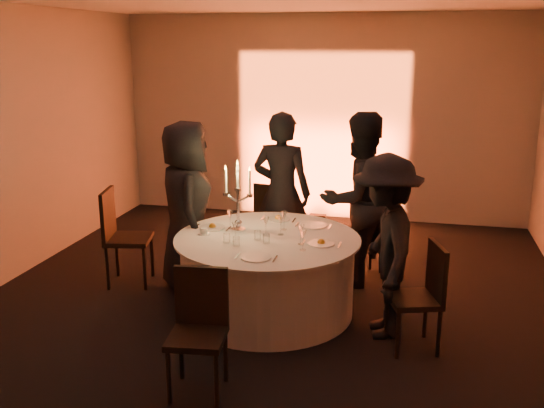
% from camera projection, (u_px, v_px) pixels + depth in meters
% --- Properties ---
extents(floor, '(7.00, 7.00, 0.00)m').
position_uv_depth(floor, '(267.00, 311.00, 6.04)').
color(floor, black).
rests_on(floor, ground).
extents(wall_back, '(7.00, 0.00, 7.00)m').
position_uv_depth(wall_back, '(322.00, 118.00, 8.94)').
color(wall_back, '#AAA49D').
rests_on(wall_back, floor).
extents(wall_front, '(7.00, 0.00, 7.00)m').
position_uv_depth(wall_front, '(58.00, 332.00, 2.36)').
color(wall_front, '#AAA49D').
rests_on(wall_front, floor).
extents(uplighter_fixture, '(0.25, 0.12, 0.10)m').
position_uv_depth(uplighter_fixture, '(317.00, 218.00, 9.04)').
color(uplighter_fixture, black).
rests_on(uplighter_fixture, floor).
extents(banquet_table, '(1.80, 1.80, 0.77)m').
position_uv_depth(banquet_table, '(267.00, 275.00, 5.94)').
color(banquet_table, black).
rests_on(banquet_table, floor).
extents(chair_left, '(0.55, 0.55, 1.06)m').
position_uv_depth(chair_left, '(120.00, 231.00, 6.58)').
color(chair_left, black).
rests_on(chair_left, floor).
extents(chair_back_left, '(0.46, 0.46, 0.90)m').
position_uv_depth(chair_back_left, '(272.00, 214.00, 7.59)').
color(chair_back_left, black).
rests_on(chair_back_left, floor).
extents(chair_back_right, '(0.54, 0.54, 0.88)m').
position_uv_depth(chair_back_right, '(371.00, 237.00, 6.73)').
color(chair_back_right, black).
rests_on(chair_back_right, floor).
extents(chair_right, '(0.52, 0.52, 0.94)m').
position_uv_depth(chair_right, '(423.00, 291.00, 5.18)').
color(chair_right, black).
rests_on(chair_right, floor).
extents(chair_front, '(0.46, 0.46, 0.95)m').
position_uv_depth(chair_front, '(199.00, 323.00, 4.58)').
color(chair_front, black).
rests_on(chair_front, floor).
extents(guest_left, '(0.89, 1.04, 1.81)m').
position_uv_depth(guest_left, '(187.00, 206.00, 6.43)').
color(guest_left, black).
rests_on(guest_left, floor).
extents(guest_back_left, '(0.71, 0.50, 1.86)m').
position_uv_depth(guest_back_left, '(282.00, 193.00, 6.89)').
color(guest_back_left, black).
rests_on(guest_back_left, floor).
extents(guest_back_right, '(1.17, 1.14, 1.89)m').
position_uv_depth(guest_back_right, '(359.00, 200.00, 6.53)').
color(guest_back_right, black).
rests_on(guest_back_right, floor).
extents(guest_right, '(0.81, 1.17, 1.67)m').
position_uv_depth(guest_right, '(385.00, 247.00, 5.37)').
color(guest_right, black).
rests_on(guest_right, floor).
extents(plate_left, '(0.36, 0.26, 0.08)m').
position_uv_depth(plate_left, '(212.00, 226.00, 6.12)').
color(plate_left, white).
rests_on(plate_left, banquet_table).
extents(plate_back_left, '(0.36, 0.24, 0.08)m').
position_uv_depth(plate_back_left, '(278.00, 218.00, 6.41)').
color(plate_back_left, white).
rests_on(plate_back_left, banquet_table).
extents(plate_back_right, '(0.35, 0.28, 0.01)m').
position_uv_depth(plate_back_right, '(313.00, 225.00, 6.19)').
color(plate_back_right, white).
rests_on(plate_back_right, banquet_table).
extents(plate_right, '(0.36, 0.25, 0.08)m').
position_uv_depth(plate_right, '(321.00, 242.00, 5.63)').
color(plate_right, white).
rests_on(plate_right, banquet_table).
extents(plate_front, '(0.36, 0.27, 0.01)m').
position_uv_depth(plate_front, '(256.00, 257.00, 5.28)').
color(plate_front, white).
rests_on(plate_front, banquet_table).
extents(coffee_cup, '(0.11, 0.11, 0.07)m').
position_uv_depth(coffee_cup, '(204.00, 231.00, 5.92)').
color(coffee_cup, white).
rests_on(coffee_cup, banquet_table).
extents(candelabra, '(0.30, 0.14, 0.72)m').
position_uv_depth(candelabra, '(238.00, 207.00, 5.98)').
color(candelabra, silver).
rests_on(candelabra, banquet_table).
extents(wine_glass_a, '(0.07, 0.07, 0.19)m').
position_uv_depth(wine_glass_a, '(230.00, 215.00, 6.07)').
color(wine_glass_a, white).
rests_on(wine_glass_a, banquet_table).
extents(wine_glass_b, '(0.07, 0.07, 0.19)m').
position_uv_depth(wine_glass_b, '(235.00, 228.00, 5.67)').
color(wine_glass_b, white).
rests_on(wine_glass_b, banquet_table).
extents(wine_glass_c, '(0.07, 0.07, 0.19)m').
position_uv_depth(wine_glass_c, '(284.00, 217.00, 6.04)').
color(wine_glass_c, white).
rests_on(wine_glass_c, banquet_table).
extents(wine_glass_d, '(0.07, 0.07, 0.19)m').
position_uv_depth(wine_glass_d, '(303.00, 236.00, 5.44)').
color(wine_glass_d, white).
rests_on(wine_glass_d, banquet_table).
extents(wine_glass_e, '(0.07, 0.07, 0.19)m').
position_uv_depth(wine_glass_e, '(281.00, 221.00, 5.88)').
color(wine_glass_e, white).
rests_on(wine_glass_e, banquet_table).
extents(wine_glass_f, '(0.07, 0.07, 0.19)m').
position_uv_depth(wine_glass_f, '(266.00, 222.00, 5.85)').
color(wine_glass_f, white).
rests_on(wine_glass_f, banquet_table).
extents(wine_glass_g, '(0.07, 0.07, 0.19)m').
position_uv_depth(wine_glass_g, '(301.00, 230.00, 5.60)').
color(wine_glass_g, white).
rests_on(wine_glass_g, banquet_table).
extents(tumbler_a, '(0.07, 0.07, 0.09)m').
position_uv_depth(tumbler_a, '(258.00, 235.00, 5.75)').
color(tumbler_a, white).
rests_on(tumbler_a, banquet_table).
extents(tumbler_b, '(0.07, 0.07, 0.09)m').
position_uv_depth(tumbler_b, '(236.00, 241.00, 5.57)').
color(tumbler_b, white).
rests_on(tumbler_b, banquet_table).
extents(tumbler_c, '(0.07, 0.07, 0.09)m').
position_uv_depth(tumbler_c, '(266.00, 239.00, 5.66)').
color(tumbler_c, white).
rests_on(tumbler_c, banquet_table).
extents(tumbler_d, '(0.07, 0.07, 0.09)m').
position_uv_depth(tumbler_d, '(227.00, 238.00, 5.67)').
color(tumbler_d, white).
rests_on(tumbler_d, banquet_table).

